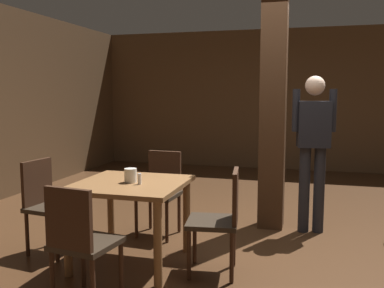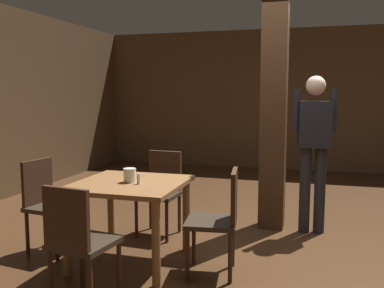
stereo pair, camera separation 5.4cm
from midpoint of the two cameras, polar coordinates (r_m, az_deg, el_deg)
name	(u,v)px [view 1 (the left image)]	position (r m, az deg, el deg)	size (l,w,h in m)	color
ground_plane	(272,244)	(4.57, 10.34, -12.93)	(10.80, 10.80, 0.00)	#422816
wall_back	(294,100)	(8.80, 13.30, 5.75)	(8.00, 0.10, 2.80)	brown
pillar	(273,105)	(4.90, 10.47, 5.11)	(0.28, 0.28, 2.80)	#422816
dining_table	(131,196)	(3.89, -8.56, -6.84)	(0.94, 0.94, 0.75)	brown
chair_north	(161,188)	(4.69, -4.52, -5.88)	(0.45, 0.45, 0.89)	#2D2319
chair_west	(47,201)	(4.36, -19.07, -7.21)	(0.47, 0.47, 0.89)	#2D2319
chair_south	(80,239)	(3.21, -15.19, -12.12)	(0.47, 0.47, 0.89)	#2D2319
chair_east	(221,216)	(3.66, 3.51, -9.55)	(0.47, 0.47, 0.89)	#2D2319
napkin_cup	(131,175)	(3.84, -8.60, -4.16)	(0.11, 0.11, 0.12)	silver
salt_shaker	(140,179)	(3.76, -7.42, -4.63)	(0.03, 0.03, 0.09)	silver
standing_person	(313,142)	(4.82, 15.55, 0.21)	(0.47, 0.26, 1.72)	black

